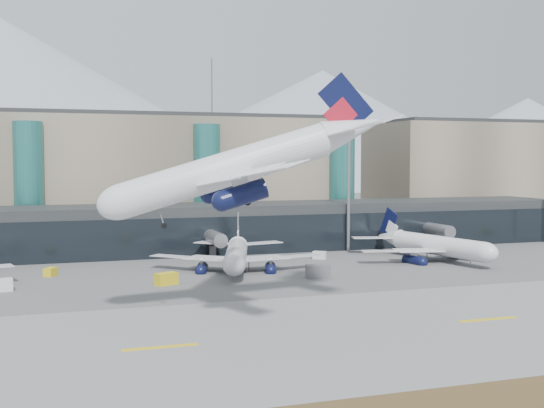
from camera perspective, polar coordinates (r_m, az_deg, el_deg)
The scene contains 18 objects.
ground at distance 92.24m, azimuth 1.72°, elevation -8.50°, with size 900.00×900.00×0.00m, color #515154.
runway_strip at distance 78.66m, azimuth 5.48°, elevation -10.64°, with size 400.00×40.00×0.04m, color slate.
runway_markings at distance 78.65m, azimuth 5.48°, elevation -10.62°, with size 128.00×1.00×0.02m.
concourse at distance 146.50m, azimuth -5.96°, elevation -2.02°, with size 170.00×27.00×10.00m.
terminal_main at distance 174.96m, azimuth -16.27°, elevation 2.21°, with size 130.00×30.00×31.00m.
terminal_east at distance 215.28m, azimuth 17.62°, elevation 2.44°, with size 70.00×30.00×31.00m.
teal_towers at distance 159.69m, azimuth -12.48°, elevation 1.64°, with size 116.40×19.40×46.00m.
mountain_ridge at distance 467.88m, azimuth -12.44°, elevation 6.81°, with size 910.00×400.00×110.00m.
lightmast_mid at distance 146.07m, azimuth 6.43°, elevation 1.68°, with size 3.00×1.20×25.60m.
hero_jet at distance 82.99m, azimuth -1.65°, elevation 4.11°, with size 37.19×37.30×12.10m.
jet_parked_mid at distance 122.25m, azimuth -2.98°, elevation -3.61°, with size 31.08×32.55×10.45m.
jet_parked_right at distance 137.53m, azimuth 12.86°, elevation -2.85°, with size 32.50×33.28×10.71m.
veh_a at distance 109.53m, azimuth -21.75°, elevation -6.33°, with size 3.30×1.86×1.86m, color silver.
veh_b at distance 121.01m, azimuth -18.05°, elevation -5.42°, with size 2.44×1.50×1.41m, color gold.
veh_c at distance 113.45m, azimuth 3.87°, elevation -5.65°, with size 3.94×2.08×2.19m, color #525257.
veh_d at distance 153.13m, azimuth 13.65°, elevation -3.46°, with size 2.45×1.31×1.40m, color silver.
veh_g at distance 135.08m, azimuth 3.99°, elevation -4.29°, with size 2.58×1.50×1.50m, color silver.
veh_h at distance 108.28m, azimuth -8.83°, elevation -6.21°, with size 3.45×1.81×1.90m, color gold.
Camera 1 is at (-30.57, -84.82, 19.45)m, focal length 45.00 mm.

